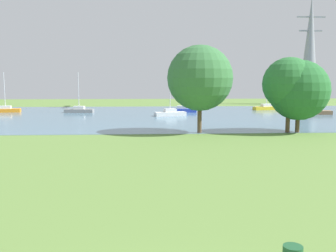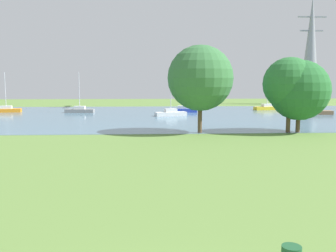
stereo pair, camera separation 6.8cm
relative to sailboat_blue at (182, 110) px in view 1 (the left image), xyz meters
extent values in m
plane|color=olive|center=(-5.38, -33.84, -0.47)|extent=(160.00, 160.00, 0.00)
cube|color=slate|center=(-5.38, -5.84, -0.46)|extent=(140.00, 40.00, 0.02)
cube|color=blue|center=(0.00, 0.00, -0.15)|extent=(4.97, 2.17, 0.60)
cube|color=white|center=(0.00, 0.00, 0.40)|extent=(1.94, 1.35, 0.50)
cylinder|color=silver|center=(0.00, 0.00, 3.50)|extent=(0.10, 0.10, 6.69)
cube|color=gray|center=(-17.48, -0.08, -0.15)|extent=(4.89, 1.81, 0.60)
cube|color=white|center=(-17.48, -0.08, 0.40)|extent=(1.87, 1.21, 0.50)
cylinder|color=silver|center=(-17.48, -0.08, 3.22)|extent=(0.10, 0.10, 6.13)
cube|color=yellow|center=(15.92, 4.11, -0.15)|extent=(4.99, 2.34, 0.60)
cube|color=white|center=(15.92, 4.11, 0.40)|extent=(1.97, 1.41, 0.50)
cylinder|color=silver|center=(15.92, 4.11, 2.47)|extent=(0.10, 0.10, 4.63)
cube|color=white|center=(-2.52, -6.55, -0.15)|extent=(5.03, 2.70, 0.60)
cube|color=white|center=(-2.52, -6.55, 0.40)|extent=(2.02, 1.53, 0.50)
cylinder|color=silver|center=(-2.52, -6.55, 3.35)|extent=(0.10, 0.10, 6.39)
cube|color=brown|center=(20.99, -5.23, -0.15)|extent=(4.93, 1.97, 0.60)
cube|color=white|center=(20.99, -5.23, 0.40)|extent=(1.90, 1.27, 0.50)
cylinder|color=silver|center=(20.99, -5.23, 3.18)|extent=(0.10, 0.10, 6.06)
cube|color=orange|center=(-30.16, 1.44, -0.15)|extent=(4.97, 2.19, 0.60)
cube|color=white|center=(-30.16, 1.44, 0.40)|extent=(1.94, 1.35, 0.50)
cylinder|color=silver|center=(-30.16, 1.44, 3.24)|extent=(0.10, 0.10, 6.16)
cylinder|color=brown|center=(-0.61, -25.10, 1.19)|extent=(0.44, 0.44, 3.31)
sphere|color=#37703D|center=(-0.61, -25.10, 5.20)|extent=(6.74, 6.74, 6.74)
cylinder|color=brown|center=(8.65, -25.36, 1.11)|extent=(0.44, 0.44, 3.16)
sphere|color=#2B6E34|center=(8.65, -25.36, 4.61)|extent=(5.48, 5.48, 5.48)
cylinder|color=brown|center=(9.67, -25.39, 0.65)|extent=(0.44, 0.44, 2.24)
sphere|color=#276730|center=(9.67, -25.39, 3.95)|extent=(6.24, 6.24, 6.24)
cone|color=gray|center=(30.43, 19.54, 11.64)|extent=(4.40, 4.40, 24.22)
cube|color=gray|center=(30.43, 19.54, 18.91)|extent=(6.40, 0.30, 0.30)
cube|color=gray|center=(30.43, 19.54, 15.91)|extent=(5.20, 0.30, 0.30)
camera|label=1|loc=(-6.01, -63.20, 4.97)|focal=39.78mm
camera|label=2|loc=(-5.95, -63.21, 4.97)|focal=39.78mm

